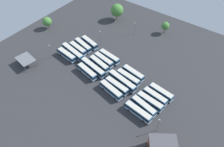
# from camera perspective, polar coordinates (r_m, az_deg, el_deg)

# --- Properties ---
(ground_plane) EXTENTS (126.83, 126.83, 0.00)m
(ground_plane) POSITION_cam_1_polar(r_m,az_deg,el_deg) (107.38, -0.50, -0.36)
(ground_plane) COLOR #333335
(bus_row0_slot0) EXTENTS (11.39, 3.86, 3.43)m
(bus_row0_slot0) POSITION_cam_1_polar(r_m,az_deg,el_deg) (100.11, 12.12, -4.64)
(bus_row0_slot0) COLOR teal
(bus_row0_slot0) RESTS_ON ground_plane
(bus_row0_slot1) EXTENTS (11.35, 3.89, 3.43)m
(bus_row0_slot1) POSITION_cam_1_polar(r_m,az_deg,el_deg) (98.13, 10.67, -5.69)
(bus_row0_slot1) COLOR teal
(bus_row0_slot1) RESTS_ON ground_plane
(bus_row0_slot2) EXTENTS (12.15, 3.72, 3.43)m
(bus_row0_slot2) POSITION_cam_1_polar(r_m,az_deg,el_deg) (96.11, 9.40, -6.94)
(bus_row0_slot2) COLOR teal
(bus_row0_slot2) RESTS_ON ground_plane
(bus_row0_slot3) EXTENTS (11.99, 4.70, 3.43)m
(bus_row0_slot3) POSITION_cam_1_polar(r_m,az_deg,el_deg) (94.29, 7.89, -8.12)
(bus_row0_slot3) COLOR teal
(bus_row0_slot3) RESTS_ON ground_plane
(bus_row0_slot4) EXTENTS (12.31, 3.91, 3.43)m
(bus_row0_slot4) POSITION_cam_1_polar(r_m,az_deg,el_deg) (92.42, 6.55, -9.50)
(bus_row0_slot4) COLOR teal
(bus_row0_slot4) RESTS_ON ground_plane
(bus_row1_slot0) EXTENTS (11.63, 4.19, 3.43)m
(bus_row1_slot0) POSITION_cam_1_polar(r_m,az_deg,el_deg) (106.00, 5.32, 0.03)
(bus_row1_slot0) COLOR teal
(bus_row1_slot0) RESTS_ON ground_plane
(bus_row1_slot1) EXTENTS (12.25, 3.90, 3.43)m
(bus_row1_slot1) POSITION_cam_1_polar(r_m,az_deg,el_deg) (103.92, 4.04, -1.04)
(bus_row1_slot1) COLOR teal
(bus_row1_slot1) RESTS_ON ground_plane
(bus_row1_slot2) EXTENTS (15.41, 4.98, 3.43)m
(bus_row1_slot2) POSITION_cam_1_polar(r_m,az_deg,el_deg) (102.30, 2.57, -1.92)
(bus_row1_slot2) COLOR teal
(bus_row1_slot2) RESTS_ON ground_plane
(bus_row1_slot3) EXTENTS (12.18, 4.01, 3.43)m
(bus_row1_slot3) POSITION_cam_1_polar(r_m,az_deg,el_deg) (100.31, 1.20, -3.13)
(bus_row1_slot3) COLOR teal
(bus_row1_slot3) RESTS_ON ground_plane
(bus_row1_slot4) EXTENTS (12.27, 4.71, 3.43)m
(bus_row1_slot4) POSITION_cam_1_polar(r_m,az_deg,el_deg) (98.74, -0.24, -4.16)
(bus_row1_slot4) COLOR teal
(bus_row1_slot4) RESTS_ON ground_plane
(bus_row2_slot0) EXTENTS (12.23, 4.05, 3.43)m
(bus_row2_slot0) POSITION_cam_1_polar(r_m,az_deg,el_deg) (113.88, -0.70, 4.16)
(bus_row2_slot0) COLOR teal
(bus_row2_slot0) RESTS_ON ground_plane
(bus_row2_slot1) EXTENTS (11.74, 4.35, 3.43)m
(bus_row2_slot1) POSITION_cam_1_polar(r_m,az_deg,el_deg) (112.19, -2.10, 3.36)
(bus_row2_slot1) COLOR teal
(bus_row2_slot1) RESTS_ON ground_plane
(bus_row2_slot2) EXTENTS (12.25, 4.91, 3.43)m
(bus_row2_slot2) POSITION_cam_1_polar(r_m,az_deg,el_deg) (110.30, -3.24, 2.41)
(bus_row2_slot2) COLOR teal
(bus_row2_slot2) RESTS_ON ground_plane
(bus_row2_slot3) EXTENTS (15.41, 5.13, 3.43)m
(bus_row2_slot3) POSITION_cam_1_polar(r_m,az_deg,el_deg) (108.63, -4.78, 1.47)
(bus_row2_slot3) COLOR teal
(bus_row2_slot3) RESTS_ON ground_plane
(bus_row2_slot4) EXTENTS (11.87, 4.69, 3.43)m
(bus_row2_slot4) POSITION_cam_1_polar(r_m,az_deg,el_deg) (106.93, -6.21, 0.45)
(bus_row2_slot4) COLOR teal
(bus_row2_slot4) RESTS_ON ground_plane
(bus_row3_slot0) EXTENTS (11.48, 4.87, 3.43)m
(bus_row3_slot0) POSITION_cam_1_polar(r_m,az_deg,el_deg) (123.21, -5.63, 7.65)
(bus_row3_slot0) COLOR teal
(bus_row3_slot0) RESTS_ON ground_plane
(bus_row3_slot1) EXTENTS (12.31, 5.16, 3.43)m
(bus_row3_slot1) POSITION_cam_1_polar(r_m,az_deg,el_deg) (121.81, -7.24, 6.97)
(bus_row3_slot1) COLOR teal
(bus_row3_slot1) RESTS_ON ground_plane
(bus_row3_slot2) EXTENTS (11.57, 4.38, 3.43)m
(bus_row3_slot2) POSITION_cam_1_polar(r_m,az_deg,el_deg) (120.01, -8.50, 6.13)
(bus_row3_slot2) COLOR teal
(bus_row3_slot2) RESTS_ON ground_plane
(bus_row3_slot3) EXTENTS (15.41, 5.13, 3.43)m
(bus_row3_slot3) POSITION_cam_1_polar(r_m,az_deg,el_deg) (118.50, -9.79, 5.34)
(bus_row3_slot3) COLOR teal
(bus_row3_slot3) RESTS_ON ground_plane
(bus_row3_slot4) EXTENTS (11.75, 3.85, 3.43)m
(bus_row3_slot4) POSITION_cam_1_polar(r_m,az_deg,el_deg) (117.14, -11.21, 4.53)
(bus_row3_slot4) COLOR teal
(bus_row3_slot4) RESTS_ON ground_plane
(depot_building) EXTENTS (11.52, 10.71, 6.04)m
(depot_building) POSITION_cam_1_polar(r_m,az_deg,el_deg) (84.86, 12.41, -17.26)
(depot_building) COLOR #99422D
(depot_building) RESTS_ON ground_plane
(maintenance_shelter) EXTENTS (10.05, 8.08, 3.76)m
(maintenance_shelter) POSITION_cam_1_polar(r_m,az_deg,el_deg) (117.63, -20.78, 3.37)
(maintenance_shelter) COLOR slate
(maintenance_shelter) RESTS_ON ground_plane
(lamp_post_mid_lot) EXTENTS (0.56, 0.28, 7.76)m
(lamp_post_mid_lot) POSITION_cam_1_polar(r_m,az_deg,el_deg) (129.83, 5.60, 11.22)
(lamp_post_mid_lot) COLOR slate
(lamp_post_mid_lot) RESTS_ON ground_plane
(lamp_post_near_entrance) EXTENTS (0.56, 0.28, 7.90)m
(lamp_post_near_entrance) POSITION_cam_1_polar(r_m,az_deg,el_deg) (117.49, -15.14, 5.48)
(lamp_post_near_entrance) COLOR slate
(lamp_post_near_entrance) RESTS_ON ground_plane
(lamp_post_far_corner) EXTENTS (0.56, 0.28, 7.51)m
(lamp_post_far_corner) POSITION_cam_1_polar(r_m,az_deg,el_deg) (87.55, 11.43, -12.39)
(lamp_post_far_corner) COLOR slate
(lamp_post_far_corner) RESTS_ON ground_plane
(lamp_post_by_building) EXTENTS (0.56, 0.28, 9.08)m
(lamp_post_by_building) POSITION_cam_1_polar(r_m,az_deg,el_deg) (121.05, -2.91, 8.91)
(lamp_post_by_building) COLOR slate
(lamp_post_by_building) RESTS_ON ground_plane
(tree_northwest) EXTENTS (5.31, 5.31, 7.11)m
(tree_northwest) POSITION_cam_1_polar(r_m,az_deg,el_deg) (139.34, -15.88, 12.34)
(tree_northwest) COLOR brown
(tree_northwest) RESTS_ON ground_plane
(tree_south_edge) EXTENTS (7.53, 7.53, 9.98)m
(tree_south_edge) POSITION_cam_1_polar(r_m,az_deg,el_deg) (141.52, 1.25, 15.50)
(tree_south_edge) COLOR brown
(tree_south_edge) RESTS_ON ground_plane
(tree_west_edge) EXTENTS (4.43, 4.43, 6.90)m
(tree_west_edge) POSITION_cam_1_polar(r_m,az_deg,el_deg) (133.67, 13.16, 11.49)
(tree_west_edge) COLOR brown
(tree_west_edge) RESTS_ON ground_plane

